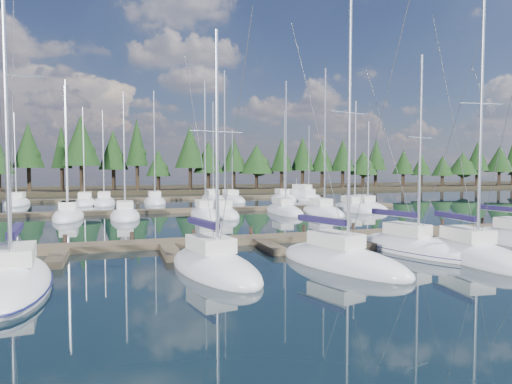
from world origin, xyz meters
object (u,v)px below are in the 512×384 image
object	(u,v)px
front_sailboat_1	(13,282)
motor_yacht_right	(300,197)
front_sailboat_4	(412,248)
main_dock	(258,241)
front_sailboat_5	(471,254)
front_sailboat_2	(214,267)
front_sailboat_3	(341,261)

from	to	relation	value
front_sailboat_1	motor_yacht_right	size ratio (longest dim) A/B	1.89
front_sailboat_1	front_sailboat_4	xyz separation A→B (m)	(20.91, 1.85, -0.01)
main_dock	front_sailboat_4	world-z (taller)	front_sailboat_4
front_sailboat_5	main_dock	bearing A→B (deg)	138.50
front_sailboat_1	main_dock	bearing A→B (deg)	29.98
front_sailboat_2	front_sailboat_5	size ratio (longest dim) A/B	0.80
front_sailboat_2	front_sailboat_5	distance (m)	14.15
main_dock	front_sailboat_1	bearing A→B (deg)	-150.02
front_sailboat_4	front_sailboat_1	bearing A→B (deg)	-174.95
front_sailboat_4	motor_yacht_right	size ratio (longest dim) A/B	1.46
front_sailboat_5	motor_yacht_right	xyz separation A→B (m)	(8.46, 44.18, 0.15)
main_dock	front_sailboat_4	bearing A→B (deg)	-36.44
front_sailboat_4	front_sailboat_5	xyz separation A→B (m)	(1.82, -2.74, 0.02)
front_sailboat_4	main_dock	bearing A→B (deg)	143.56
front_sailboat_1	front_sailboat_2	size ratio (longest dim) A/B	1.30
front_sailboat_1	motor_yacht_right	xyz separation A→B (m)	(31.18, 43.28, 0.16)
front_sailboat_5	front_sailboat_3	bearing A→B (deg)	175.55
main_dock	front_sailboat_5	bearing A→B (deg)	-41.50
front_sailboat_1	front_sailboat_3	size ratio (longest dim) A/B	1.13
front_sailboat_1	motor_yacht_right	distance (m)	53.35
front_sailboat_3	motor_yacht_right	distance (m)	46.46
front_sailboat_5	motor_yacht_right	size ratio (longest dim) A/B	1.81
front_sailboat_5	front_sailboat_1	bearing A→B (deg)	177.74
front_sailboat_4	front_sailboat_2	bearing A→B (deg)	-172.96
main_dock	front_sailboat_3	size ratio (longest dim) A/B	3.13
main_dock	front_sailboat_1	size ratio (longest dim) A/B	2.77
front_sailboat_4	motor_yacht_right	bearing A→B (deg)	76.07
front_sailboat_1	front_sailboat_3	distance (m)	15.11
front_sailboat_3	front_sailboat_4	distance (m)	6.18
front_sailboat_2	front_sailboat_3	world-z (taller)	front_sailboat_3
front_sailboat_3	front_sailboat_4	size ratio (longest dim) A/B	1.14
main_dock	front_sailboat_3	world-z (taller)	front_sailboat_3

